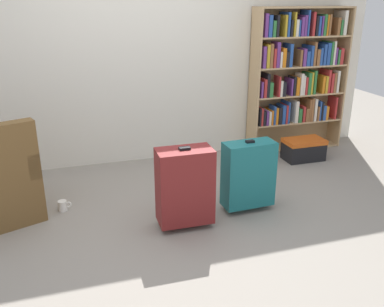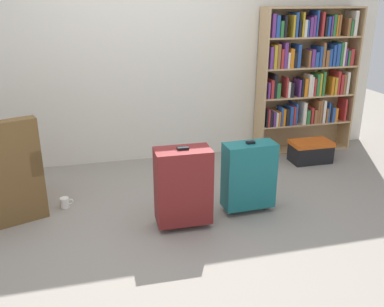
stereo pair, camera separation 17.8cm
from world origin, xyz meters
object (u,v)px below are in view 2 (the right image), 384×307
object	(u,v)px
bookshelf	(306,75)
mug	(65,203)
storage_box	(311,151)
suitcase_dark_red	(183,186)
suitcase_teal	(249,175)

from	to	relation	value
bookshelf	mug	distance (m)	3.12
storage_box	suitcase_dark_red	distance (m)	2.08
bookshelf	storage_box	bearing A→B (deg)	-102.22
storage_box	suitcase_teal	size ratio (longest dim) A/B	0.71
suitcase_teal	bookshelf	bearing A→B (deg)	47.73
storage_box	suitcase_dark_red	size ratio (longest dim) A/B	0.66
suitcase_teal	suitcase_dark_red	distance (m)	0.63
mug	suitcase_teal	xyz separation A→B (m)	(1.60, -0.47, 0.30)
storage_box	suitcase_teal	bearing A→B (deg)	-140.59
mug	suitcase_teal	world-z (taller)	suitcase_teal
mug	storage_box	world-z (taller)	storage_box
mug	suitcase_dark_red	world-z (taller)	suitcase_dark_red
suitcase_teal	suitcase_dark_red	xyz separation A→B (m)	(-0.62, -0.12, 0.02)
storage_box	mug	bearing A→B (deg)	-170.12
storage_box	suitcase_dark_red	bearing A→B (deg)	-149.04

